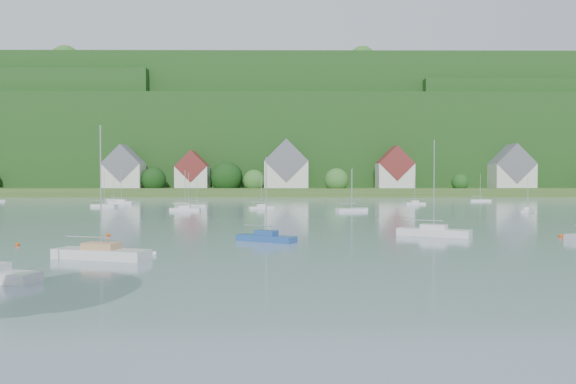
{
  "coord_description": "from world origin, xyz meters",
  "views": [
    {
      "loc": [
        4.39,
        -18.41,
        6.1
      ],
      "look_at": [
        4.96,
        75.0,
        4.0
      ],
      "focal_mm": 34.62,
      "sensor_mm": 36.0,
      "label": 1
    }
  ],
  "objects": [
    {
      "name": "village_building_1",
      "position": [
        -30.0,
        189.0,
        8.75
      ],
      "size": [
        12.0,
        9.36,
        14.0
      ],
      "color": "silver",
      "rests_on": "far_shore_strip"
    },
    {
      "name": "mooring_buoy_0",
      "position": [
        -20.2,
        32.58,
        0.0
      ],
      "size": [
        0.39,
        0.39,
        0.39
      ],
      "primitive_type": "sphere",
      "color": "#DA440C",
      "rests_on": "ground"
    },
    {
      "name": "forested_ridge",
      "position": [
        0.39,
        268.57,
        22.89
      ],
      "size": [
        620.0,
        181.22,
        69.89
      ],
      "color": "#163B13",
      "rests_on": "ground"
    },
    {
      "name": "near_sailboat_4",
      "position": [
        20.52,
        41.27,
        0.51
      ],
      "size": [
        7.77,
        5.65,
        10.4
      ],
      "rotation": [
        0.0,
        0.0,
        -0.51
      ],
      "color": "silver",
      "rests_on": "ground"
    },
    {
      "name": "far_shore_strip",
      "position": [
        0.0,
        200.0,
        1.5
      ],
      "size": [
        600.0,
        60.0,
        3.0
      ],
      "primitive_type": "cube",
      "color": "#33531F",
      "rests_on": "ground"
    },
    {
      "name": "village_building_2",
      "position": [
        5.0,
        188.0,
        10.27
      ],
      "size": [
        16.0,
        11.44,
        18.0
      ],
      "color": "silver",
      "rests_on": "far_shore_strip"
    },
    {
      "name": "ground",
      "position": [
        0.0,
        0.0,
        0.0
      ],
      "size": [
        600.0,
        600.0,
        0.0
      ],
      "primitive_type": "plane",
      "color": "slate",
      "rests_on": "ground"
    },
    {
      "name": "far_sailboat_cluster",
      "position": [
        7.08,
        114.63,
        0.37
      ],
      "size": [
        199.06,
        67.42,
        8.71
      ],
      "color": "silver",
      "rests_on": "ground"
    },
    {
      "name": "mooring_buoy_1",
      "position": [
        -6.13,
        26.27,
        0.0
      ],
      "size": [
        0.41,
        0.41,
        0.41
      ],
      "primitive_type": "sphere",
      "color": "white",
      "rests_on": "ground"
    },
    {
      "name": "near_sailboat_1",
      "position": [
        2.57,
        36.06,
        0.44
      ],
      "size": [
        6.16,
        4.64,
        8.3
      ],
      "rotation": [
        0.0,
        0.0,
        -0.54
      ],
      "color": "#224D8F",
      "rests_on": "ground"
    },
    {
      "name": "village_building_0",
      "position": [
        -55.0,
        187.0,
        9.51
      ],
      "size": [
        14.0,
        10.4,
        16.0
      ],
      "color": "silver",
      "rests_on": "far_shore_strip"
    },
    {
      "name": "village_building_3",
      "position": [
        45.0,
        186.0,
        9.43
      ],
      "size": [
        13.0,
        10.4,
        15.5
      ],
      "color": "silver",
      "rests_on": "far_shore_strip"
    },
    {
      "name": "mooring_buoy_2",
      "position": [
        33.55,
        39.81,
        0.0
      ],
      "size": [
        0.48,
        0.48,
        0.48
      ],
      "primitive_type": "sphere",
      "color": "#DA440C",
      "rests_on": "ground"
    },
    {
      "name": "village_building_4",
      "position": [
        90.0,
        190.0,
        9.59
      ],
      "size": [
        15.0,
        10.4,
        16.5
      ],
      "color": "silver",
      "rests_on": "far_shore_strip"
    },
    {
      "name": "near_sailboat_2",
      "position": [
        -9.7,
        24.13,
        0.5
      ],
      "size": [
        7.89,
        4.24,
        10.26
      ],
      "rotation": [
        0.0,
        0.0,
        -0.29
      ],
      "color": "silver",
      "rests_on": "ground"
    },
    {
      "name": "mooring_buoy_3",
      "position": [
        -14.55,
        41.05,
        0.0
      ],
      "size": [
        0.45,
        0.45,
        0.45
      ],
      "primitive_type": "sphere",
      "color": "#DA440C",
      "rests_on": "ground"
    }
  ]
}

